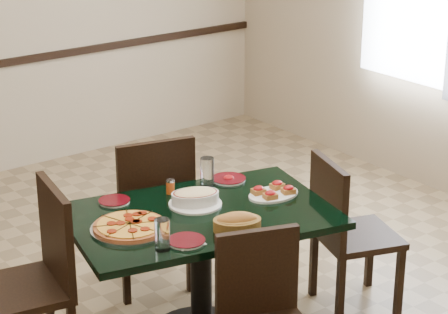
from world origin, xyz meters
TOP-DOWN VIEW (x-y plane):
  - floor at (0.00, 0.00)m, footprint 5.50×5.50m
  - room_shell at (1.02, 1.73)m, footprint 5.50×5.50m
  - main_table at (-0.21, -0.28)m, footprint 1.51×1.15m
  - chair_far at (-0.12, 0.34)m, footprint 0.56×0.56m
  - chair_near at (-0.31, -0.92)m, footprint 0.52×0.52m
  - chair_right at (0.64, -0.50)m, footprint 0.55×0.55m
  - chair_left at (-1.04, -0.03)m, footprint 0.54×0.54m
  - pepperoni_pizza at (-0.61, -0.24)m, footprint 0.40×0.40m
  - lasagna_casserole at (-0.17, -0.18)m, footprint 0.30×0.28m
  - bread_basket at (-0.19, -0.56)m, footprint 0.29×0.26m
  - bruschetta_platter at (0.24, -0.34)m, footprint 0.31×0.22m
  - side_plate_near at (-0.47, -0.52)m, footprint 0.18×0.18m
  - side_plate_far_r at (0.18, -0.01)m, footprint 0.20×0.20m
  - side_plate_far_l at (-0.50, 0.11)m, footprint 0.17×0.17m
  - napkin_setting at (-0.46, -0.53)m, footprint 0.15×0.15m
  - water_glass_a at (0.04, -0.00)m, footprint 0.08×0.08m
  - water_glass_b at (-0.60, -0.52)m, footprint 0.07×0.07m
  - pepper_shaker at (-0.19, 0.03)m, footprint 0.05×0.05m

SIDE VIEW (x-z plane):
  - floor at x=0.00m, z-range 0.00..0.00m
  - chair_near at x=-0.31m, z-range 0.05..0.92m
  - chair_right at x=0.64m, z-range 0.06..0.97m
  - chair_far at x=-0.12m, z-range 0.06..1.05m
  - chair_left at x=-1.04m, z-range 0.06..1.06m
  - main_table at x=-0.21m, z-range 0.19..0.94m
  - napkin_setting at x=-0.46m, z-range 0.75..0.76m
  - side_plate_near at x=-0.47m, z-range 0.75..0.77m
  - side_plate_far_l at x=-0.50m, z-range 0.75..0.77m
  - side_plate_far_r at x=0.18m, z-range 0.74..0.77m
  - pepperoni_pizza at x=-0.61m, z-range 0.75..0.79m
  - bruschetta_platter at x=0.24m, z-range 0.75..0.80m
  - bread_basket at x=-0.19m, z-range 0.74..0.84m
  - pepper_shaker at x=-0.19m, z-range 0.75..0.83m
  - lasagna_casserole at x=-0.17m, z-range 0.75..0.84m
  - water_glass_b at x=-0.60m, z-range 0.75..0.91m
  - water_glass_a at x=0.04m, z-range 0.75..0.92m
  - room_shell at x=1.02m, z-range -1.58..3.92m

